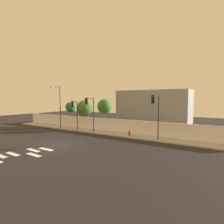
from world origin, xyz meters
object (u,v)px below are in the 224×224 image
Objects in this scene: traffic_light_right at (75,109)px; roadside_tree_leftmost at (71,107)px; street_lamp_curbside at (59,104)px; roadside_tree_midright at (105,107)px; traffic_light_center at (156,108)px; roadside_tree_midleft at (85,108)px; traffic_light_left at (90,107)px; fire_hydrant at (129,133)px.

roadside_tree_leftmost is (-4.41, 3.53, -0.03)m from traffic_light_right.
roadside_tree_midright is (6.97, 2.93, -0.44)m from street_lamp_curbside.
traffic_light_center is at bearing -0.50° from traffic_light_right.
street_lamp_curbside is (-4.04, 0.60, 0.73)m from traffic_light_right.
roadside_tree_leftmost is at bearing 141.28° from traffic_light_right.
roadside_tree_midleft is at bearing 107.64° from traffic_light_right.
traffic_light_center reaches higher than roadside_tree_midleft.
traffic_light_left is 7.19m from street_lamp_curbside.
roadside_tree_leftmost is at bearing -180.00° from roadside_tree_midright.
fire_hydrant is at bearing -12.44° from roadside_tree_leftmost.
traffic_light_right is 4.15m from street_lamp_curbside.
roadside_tree_midleft is at bearing 45.16° from street_lamp_curbside.
fire_hydrant is 10.62m from roadside_tree_midleft.
roadside_tree_midleft reaches higher than traffic_light_right.
traffic_light_center is at bearing -12.27° from roadside_tree_leftmost.
fire_hydrant is at bearing -16.40° from roadside_tree_midleft.
fire_hydrant is at bearing 0.14° from street_lamp_curbside.
street_lamp_curbside is 1.40× the size of roadside_tree_midright.
traffic_light_center reaches higher than roadside_tree_leftmost.
roadside_tree_midright is at bearing 153.42° from fire_hydrant.
street_lamp_curbside is 1.56× the size of roadside_tree_leftmost.
traffic_light_center is at bearing -15.13° from roadside_tree_midleft.
roadside_tree_leftmost reaches higher than fire_hydrant.
roadside_tree_midleft is at bearing 0.00° from roadside_tree_leftmost.
fire_hydrant is (5.63, 0.87, -3.15)m from traffic_light_left.
roadside_tree_midleft is 4.07m from roadside_tree_midright.
fire_hydrant is 0.17× the size of roadside_tree_leftmost.
traffic_light_right reaches higher than fire_hydrant.
roadside_tree_midright reaches higher than roadside_tree_leftmost.
traffic_light_center reaches higher than traffic_light_left.
traffic_light_center is 12.35m from traffic_light_right.
roadside_tree_leftmost is at bearing 167.73° from traffic_light_center.
roadside_tree_leftmost is 3.28m from roadside_tree_midleft.
traffic_light_right is at bearing -8.51° from street_lamp_curbside.
fire_hydrant is 0.16× the size of roadside_tree_midleft.
roadside_tree_leftmost is 7.35m from roadside_tree_midright.
street_lamp_curbside reaches higher than fire_hydrant.
roadside_tree_midright is at bearing 50.32° from traffic_light_right.
roadside_tree_midright is (-9.41, 3.64, -0.21)m from traffic_light_center.
street_lamp_curbside reaches higher than roadside_tree_midright.
traffic_light_left reaches higher than traffic_light_right.
traffic_light_right is (-12.34, 0.11, -0.50)m from traffic_light_center.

